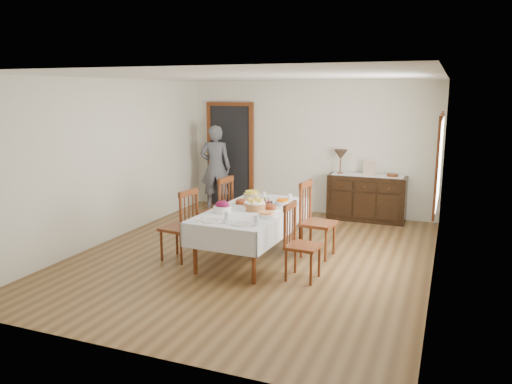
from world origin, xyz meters
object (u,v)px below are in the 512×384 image
(chair_left_far, at_px, (218,209))
(dining_table, at_px, (253,215))
(person, at_px, (215,165))
(chair_right_near, at_px, (299,241))
(table_lamp, at_px, (341,155))
(chair_right_far, at_px, (315,219))
(chair_left_near, at_px, (181,224))
(sideboard, at_px, (367,198))

(chair_left_far, bearing_deg, dining_table, 63.53)
(person, bearing_deg, dining_table, 107.04)
(dining_table, xyz_separation_m, chair_right_near, (0.87, -0.53, -0.14))
(chair_left_far, relative_size, chair_right_near, 1.08)
(table_lamp, bearing_deg, chair_right_far, -86.64)
(chair_right_near, bearing_deg, chair_left_near, 91.05)
(chair_right_near, height_order, table_lamp, table_lamp)
(chair_left_near, bearing_deg, sideboard, 155.11)
(sideboard, bearing_deg, chair_left_near, -122.85)
(dining_table, bearing_deg, chair_left_far, 149.70)
(chair_left_near, relative_size, chair_right_far, 0.94)
(chair_right_far, bearing_deg, dining_table, 124.54)
(sideboard, height_order, person, person)
(chair_right_near, distance_m, table_lamp, 3.41)
(chair_left_near, distance_m, person, 3.25)
(chair_right_near, height_order, chair_right_far, chair_right_far)
(chair_left_far, relative_size, table_lamp, 2.35)
(chair_left_near, height_order, chair_left_far, chair_left_far)
(dining_table, bearing_deg, sideboard, 69.55)
(chair_left_far, distance_m, person, 2.40)
(chair_left_near, distance_m, table_lamp, 3.68)
(dining_table, relative_size, chair_right_near, 2.19)
(chair_left_near, height_order, sideboard, chair_left_near)
(chair_left_far, xyz_separation_m, person, (-1.08, 2.11, 0.38))
(table_lamp, bearing_deg, person, -176.13)
(dining_table, relative_size, sideboard, 1.53)
(chair_right_far, xyz_separation_m, table_lamp, (-0.14, 2.35, 0.65))
(chair_right_near, relative_size, sideboard, 0.70)
(dining_table, height_order, chair_right_far, chair_right_far)
(dining_table, distance_m, table_lamp, 2.93)
(table_lamp, bearing_deg, dining_table, -103.42)
(chair_right_near, height_order, person, person)
(chair_left_near, relative_size, chair_right_near, 1.05)
(chair_left_far, height_order, chair_right_far, chair_right_far)
(chair_right_near, relative_size, chair_right_far, 0.90)
(chair_right_near, bearing_deg, sideboard, -1.86)
(sideboard, distance_m, table_lamp, 0.94)
(chair_left_far, xyz_separation_m, sideboard, (1.98, 2.29, -0.12))
(chair_left_far, xyz_separation_m, chair_right_near, (1.66, -1.05, -0.04))
(sideboard, bearing_deg, table_lamp, -179.65)
(chair_left_near, bearing_deg, table_lamp, 161.99)
(chair_right_far, height_order, table_lamp, table_lamp)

